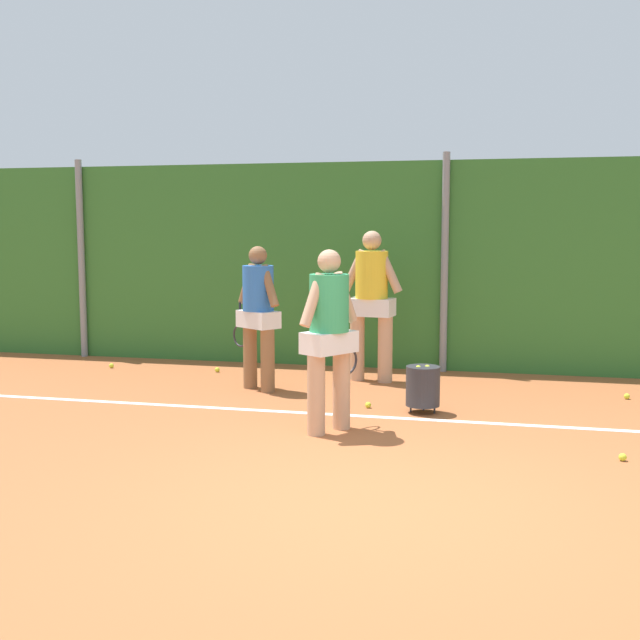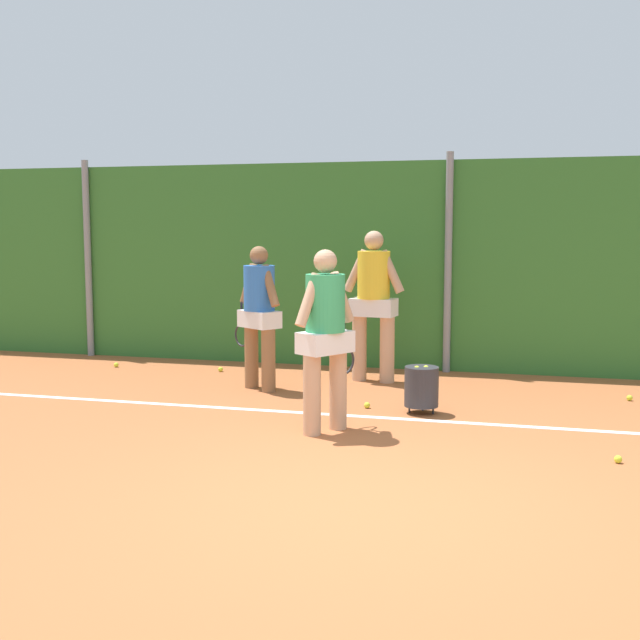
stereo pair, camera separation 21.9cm
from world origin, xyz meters
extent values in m
plane|color=#A85B33|center=(0.00, 1.62, 0.00)|extent=(28.89, 28.89, 0.00)
cube|color=#33702D|center=(0.00, 5.54, 1.42)|extent=(18.78, 0.25, 2.85)
cylinder|color=gray|center=(-5.42, 5.37, 1.48)|extent=(0.10, 0.10, 2.95)
cylinder|color=gray|center=(0.00, 5.37, 1.48)|extent=(0.10, 0.10, 2.95)
cube|color=white|center=(0.00, 2.53, 0.00)|extent=(13.72, 0.10, 0.01)
cylinder|color=tan|center=(-0.89, 1.71, 0.38)|extent=(0.17, 0.17, 0.77)
cylinder|color=tan|center=(-0.70, 2.00, 0.38)|extent=(0.17, 0.17, 0.77)
cube|color=white|center=(-0.79, 1.85, 0.87)|extent=(0.53, 0.59, 0.21)
cylinder|color=#339E60|center=(-0.79, 1.85, 1.25)|extent=(0.38, 0.38, 0.55)
sphere|color=tan|center=(-0.79, 1.85, 1.64)|extent=(0.22, 0.22, 0.22)
cylinder|color=tan|center=(-0.91, 1.67, 1.29)|extent=(0.22, 0.28, 0.52)
cylinder|color=tan|center=(-0.68, 2.03, 1.29)|extent=(0.22, 0.28, 0.52)
cylinder|color=black|center=(-0.68, 2.13, 0.92)|extent=(0.03, 0.03, 0.28)
torus|color=#26262B|center=(-0.68, 2.13, 0.65)|extent=(0.17, 0.25, 0.28)
cylinder|color=#8C603D|center=(-1.92, 3.49, 0.38)|extent=(0.17, 0.17, 0.76)
cylinder|color=#8C603D|center=(-2.20, 3.68, 0.38)|extent=(0.17, 0.17, 0.76)
cube|color=white|center=(-2.06, 3.58, 0.86)|extent=(0.59, 0.53, 0.20)
cylinder|color=blue|center=(-2.06, 3.58, 1.23)|extent=(0.37, 0.37, 0.54)
sphere|color=#8C603D|center=(-2.06, 3.58, 1.63)|extent=(0.22, 0.22, 0.22)
cylinder|color=#8C603D|center=(-1.88, 3.46, 1.27)|extent=(0.28, 0.22, 0.52)
cylinder|color=#8C603D|center=(-2.23, 3.70, 1.27)|extent=(0.28, 0.22, 0.52)
cylinder|color=black|center=(-2.33, 3.71, 0.91)|extent=(0.03, 0.03, 0.28)
torus|color=#26262B|center=(-2.33, 3.71, 0.64)|extent=(0.25, 0.18, 0.28)
cylinder|color=tan|center=(-0.65, 4.43, 0.42)|extent=(0.19, 0.19, 0.84)
cylinder|color=tan|center=(-1.02, 4.48, 0.42)|extent=(0.19, 0.19, 0.84)
cube|color=white|center=(-0.84, 4.46, 0.95)|extent=(0.60, 0.40, 0.22)
cylinder|color=yellow|center=(-0.84, 4.46, 1.36)|extent=(0.41, 0.41, 0.60)
sphere|color=tan|center=(-0.84, 4.46, 1.79)|extent=(0.24, 0.24, 0.24)
cylinder|color=tan|center=(-0.61, 4.43, 1.41)|extent=(0.34, 0.14, 0.56)
cylinder|color=tan|center=(-1.07, 4.49, 1.41)|extent=(0.34, 0.14, 0.56)
cylinder|color=#2D2D33|center=(0.00, 2.84, 0.29)|extent=(0.36, 0.36, 0.42)
cylinder|color=#2D2D33|center=(0.13, 2.84, 0.04)|extent=(0.02, 0.02, 0.08)
cylinder|color=#2D2D33|center=(-0.13, 2.84, 0.04)|extent=(0.02, 0.02, 0.08)
cylinder|color=#2D2D33|center=(0.00, 2.97, 0.04)|extent=(0.02, 0.02, 0.08)
sphere|color=#CCDB33|center=(0.04, 2.87, 0.48)|extent=(0.07, 0.07, 0.07)
sphere|color=#CCDB33|center=(-0.05, 2.82, 0.48)|extent=(0.07, 0.07, 0.07)
sphere|color=#CCDB33|center=(2.20, 4.07, 0.03)|extent=(0.07, 0.07, 0.07)
sphere|color=#CCDB33|center=(-4.52, 4.53, 0.03)|extent=(0.07, 0.07, 0.07)
sphere|color=#CCDB33|center=(-2.97, 4.58, 0.03)|extent=(0.07, 0.07, 0.07)
sphere|color=#CCDB33|center=(1.83, 1.48, 0.03)|extent=(0.07, 0.07, 0.07)
sphere|color=#CCDB33|center=(-0.60, 2.93, 0.03)|extent=(0.07, 0.07, 0.07)
camera|label=1|loc=(0.88, -5.49, 1.97)|focal=44.88mm
camera|label=2|loc=(1.09, -5.44, 1.97)|focal=44.88mm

